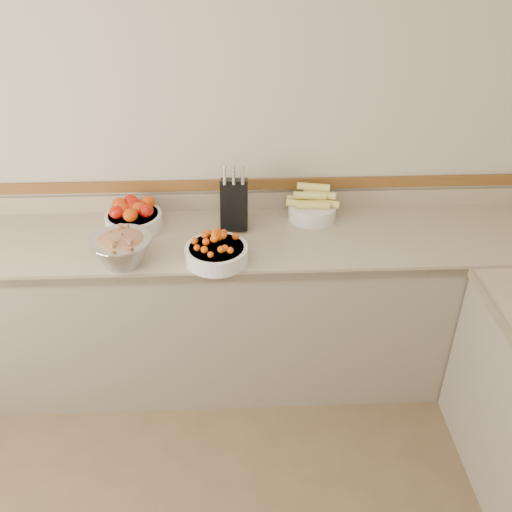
{
  "coord_description": "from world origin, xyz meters",
  "views": [
    {
      "loc": [
        0.26,
        -0.81,
        2.4
      ],
      "look_at": [
        0.35,
        1.35,
        1.0
      ],
      "focal_mm": 40.0,
      "sensor_mm": 36.0,
      "label": 1
    }
  ],
  "objects_px": {
    "tomato_bowl": "(133,216)",
    "corn_bowl": "(312,207)",
    "rhubarb_bowl": "(122,248)",
    "cherry_tomato_bowl": "(217,251)",
    "knife_block": "(234,203)"
  },
  "relations": [
    {
      "from": "cherry_tomato_bowl",
      "to": "tomato_bowl",
      "type": "bearing_deg",
      "value": 141.98
    },
    {
      "from": "tomato_bowl",
      "to": "corn_bowl",
      "type": "relative_size",
      "value": 1.03
    },
    {
      "from": "corn_bowl",
      "to": "rhubarb_bowl",
      "type": "xyz_separation_m",
      "value": [
        -0.95,
        -0.41,
        0.02
      ]
    },
    {
      "from": "tomato_bowl",
      "to": "rhubarb_bowl",
      "type": "relative_size",
      "value": 1.03
    },
    {
      "from": "tomato_bowl",
      "to": "rhubarb_bowl",
      "type": "height_order",
      "value": "rhubarb_bowl"
    },
    {
      "from": "tomato_bowl",
      "to": "corn_bowl",
      "type": "bearing_deg",
      "value": 3.73
    },
    {
      "from": "cherry_tomato_bowl",
      "to": "knife_block",
      "type": "bearing_deg",
      "value": 74.97
    },
    {
      "from": "knife_block",
      "to": "tomato_bowl",
      "type": "xyz_separation_m",
      "value": [
        -0.53,
        0.01,
        -0.07
      ]
    },
    {
      "from": "knife_block",
      "to": "rhubarb_bowl",
      "type": "relative_size",
      "value": 1.17
    },
    {
      "from": "rhubarb_bowl",
      "to": "tomato_bowl",
      "type": "bearing_deg",
      "value": 89.31
    },
    {
      "from": "tomato_bowl",
      "to": "cherry_tomato_bowl",
      "type": "height_order",
      "value": "cherry_tomato_bowl"
    },
    {
      "from": "tomato_bowl",
      "to": "cherry_tomato_bowl",
      "type": "xyz_separation_m",
      "value": [
        0.44,
        -0.34,
        -0.01
      ]
    },
    {
      "from": "corn_bowl",
      "to": "rhubarb_bowl",
      "type": "distance_m",
      "value": 1.03
    },
    {
      "from": "knife_block",
      "to": "rhubarb_bowl",
      "type": "xyz_separation_m",
      "value": [
        -0.53,
        -0.33,
        -0.05
      ]
    },
    {
      "from": "tomato_bowl",
      "to": "rhubarb_bowl",
      "type": "xyz_separation_m",
      "value": [
        -0.0,
        -0.34,
        0.02
      ]
    }
  ]
}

